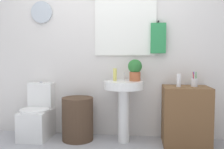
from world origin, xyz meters
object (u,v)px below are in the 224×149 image
laundry_hamper (78,119)px  soap_bottle (115,75)px  potted_plant (135,69)px  wooden_cabinet (186,116)px  lotion_bottle (179,80)px  toilet (38,117)px  toothbrush_cup (194,82)px  pedestal_sink (124,96)px

laundry_hamper → soap_bottle: 0.77m
soap_bottle → potted_plant: size_ratio=0.58×
wooden_cabinet → lotion_bottle: lotion_bottle is taller
toilet → toothbrush_cup: toothbrush_cup is taller
pedestal_sink → toothbrush_cup: size_ratio=4.28×
toilet → soap_bottle: (1.06, 0.01, 0.59)m
laundry_hamper → pedestal_sink: pedestal_sink is taller
soap_bottle → lotion_bottle: soap_bottle is taller
wooden_cabinet → toothbrush_cup: 0.43m
laundry_hamper → potted_plant: size_ratio=2.03×
potted_plant → lotion_bottle: bearing=-10.5°
soap_bottle → wooden_cabinet: bearing=-3.2°
pedestal_sink → potted_plant: (0.14, 0.06, 0.35)m
lotion_bottle → pedestal_sink: bearing=176.6°
pedestal_sink → toothbrush_cup: toothbrush_cup is taller
toilet → lotion_bottle: lotion_bottle is taller
potted_plant → toothbrush_cup: potted_plant is taller
potted_plant → toothbrush_cup: 0.76m
soap_bottle → lotion_bottle: 0.81m
soap_bottle → pedestal_sink: bearing=-22.6°
toilet → potted_plant: 1.48m
pedestal_sink → lotion_bottle: size_ratio=4.90×
laundry_hamper → wooden_cabinet: bearing=0.0°
wooden_cabinet → potted_plant: bearing=174.6°
toilet → laundry_hamper: toilet is taller
potted_plant → toilet: bearing=-179.0°
soap_bottle → toothbrush_cup: bearing=-1.7°
laundry_hamper → potted_plant: 1.00m
toilet → laundry_hamper: (0.57, -0.04, -0.00)m
toothbrush_cup → wooden_cabinet: bearing=-168.7°
lotion_bottle → toothbrush_cup: bearing=16.8°
toilet → wooden_cabinet: bearing=-1.1°
potted_plant → lotion_bottle: potted_plant is taller
wooden_cabinet → soap_bottle: size_ratio=4.52×
soap_bottle → potted_plant: potted_plant is taller
toilet → lotion_bottle: bearing=-2.4°
laundry_hamper → soap_bottle: (0.49, 0.05, 0.59)m
toilet → pedestal_sink: (1.18, -0.04, 0.31)m
lotion_bottle → toothbrush_cup: 0.21m
soap_bottle → laundry_hamper: bearing=-174.2°
wooden_cabinet → pedestal_sink: bearing=-180.0°
wooden_cabinet → toilet: bearing=178.9°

